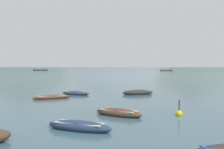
{
  "coord_description": "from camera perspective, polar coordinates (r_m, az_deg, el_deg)",
  "views": [
    {
      "loc": [
        -2.4,
        -5.88,
        2.98
      ],
      "look_at": [
        -2.73,
        53.98,
        1.08
      ],
      "focal_mm": 41.14,
      "sensor_mm": 36.0,
      "label": 1
    }
  ],
  "objects": [
    {
      "name": "ground_plane",
      "position": [
        1505.88,
        0.4,
        1.71
      ],
      "size": [
        6000.0,
        6000.0,
        0.0
      ],
      "primitive_type": "plane",
      "color": "#385660"
    },
    {
      "name": "mountain_1",
      "position": [
        2283.79,
        -19.31,
        5.7
      ],
      "size": [
        1287.72,
        1287.72,
        323.12
      ],
      "primitive_type": "cone",
      "color": "#4C5B56",
      "rests_on": "ground"
    },
    {
      "name": "mountain_2",
      "position": [
        2063.87,
        0.01,
        5.87
      ],
      "size": [
        1045.1,
        1045.1,
        297.32
      ],
      "primitive_type": "cone",
      "color": "slate",
      "rests_on": "ground"
    },
    {
      "name": "mountain_3",
      "position": [
        2412.5,
        17.74,
        5.42
      ],
      "size": [
        1226.09,
        1226.09,
        315.63
      ],
      "primitive_type": "cone",
      "color": "#56665B",
      "rests_on": "ground"
    },
    {
      "name": "rowboat_1",
      "position": [
        27.48,
        5.74,
        -4.01
      ],
      "size": [
        3.54,
        1.9,
        0.61
      ],
      "color": "#2D2826",
      "rests_on": "ground"
    },
    {
      "name": "rowboat_3",
      "position": [
        15.68,
        1.43,
        -8.52
      ],
      "size": [
        3.21,
        2.56,
        0.53
      ],
      "color": "#4C3323",
      "rests_on": "ground"
    },
    {
      "name": "rowboat_5",
      "position": [
        24.36,
        -13.25,
        -4.91
      ],
      "size": [
        3.54,
        2.34,
        0.46
      ],
      "color": "brown",
      "rests_on": "ground"
    },
    {
      "name": "rowboat_8",
      "position": [
        27.24,
        -8.1,
        -4.15
      ],
      "size": [
        3.27,
        2.0,
        0.5
      ],
      "color": "navy",
      "rests_on": "ground"
    },
    {
      "name": "rowboat_9",
      "position": [
        12.35,
        -7.33,
        -11.34
      ],
      "size": [
        3.44,
        2.13,
        0.55
      ],
      "color": "navy",
      "rests_on": "ground"
    },
    {
      "name": "ferry_0",
      "position": [
        191.3,
        -15.68,
        1.0
      ],
      "size": [
        11.06,
        7.11,
        2.54
      ],
      "color": "#2D2826",
      "rests_on": "ground"
    },
    {
      "name": "ferry_1",
      "position": [
        175.7,
        11.96,
        0.96
      ],
      "size": [
        8.13,
        3.18,
        2.54
      ],
      "color": "brown",
      "rests_on": "ground"
    },
    {
      "name": "mooring_buoy",
      "position": [
        16.31,
        14.68,
        -8.4
      ],
      "size": [
        0.43,
        0.43,
        1.08
      ],
      "color": "yellow",
      "rests_on": "ground"
    },
    {
      "name": "weed_patch_1",
      "position": [
        26.51,
        -11.56,
        -4.67
      ],
      "size": [
        1.97,
        1.61,
        0.14
      ],
      "primitive_type": "ellipsoid",
      "rotation": [
        0.0,
        0.0,
        1.74
      ],
      "color": "#477033",
      "rests_on": "ground"
    }
  ]
}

